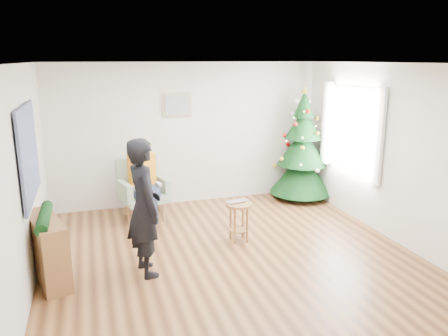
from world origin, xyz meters
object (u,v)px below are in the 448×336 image
object	(u,v)px
armchair	(143,196)
console	(48,250)
standing_man	(144,207)
stool	(239,222)
christmas_tree	(302,149)

from	to	relation	value
armchair	console	bearing A→B (deg)	-140.55
standing_man	console	bearing A→B (deg)	71.83
armchair	console	distance (m)	2.34
console	standing_man	bearing A→B (deg)	-24.05
armchair	standing_man	size ratio (longest dim) A/B	0.58
armchair	standing_man	xyz separation A→B (m)	(-0.21, -2.04, 0.50)
stool	standing_man	xyz separation A→B (m)	(-1.45, -0.59, 0.57)
christmas_tree	console	bearing A→B (deg)	-155.20
christmas_tree	armchair	distance (m)	3.15
console	christmas_tree	bearing A→B (deg)	8.01
stool	armchair	bearing A→B (deg)	130.32
standing_man	christmas_tree	bearing A→B (deg)	-67.10
christmas_tree	stool	xyz separation A→B (m)	(-1.85, -1.62, -0.67)
armchair	christmas_tree	bearing A→B (deg)	-11.41
stool	standing_man	size ratio (longest dim) A/B	0.34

